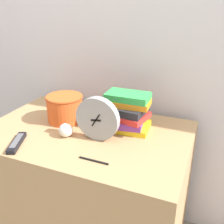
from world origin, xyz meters
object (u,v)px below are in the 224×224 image
at_px(book_stack, 126,112).
at_px(tv_remote, 17,143).
at_px(desk_clock, 97,119).
at_px(basket, 65,107).
at_px(crumpled_paper_ball, 66,130).
at_px(pen, 94,160).

height_order(book_stack, tv_remote, book_stack).
xyz_separation_m(desk_clock, tv_remote, (-0.32, -0.19, -0.09)).
height_order(book_stack, basket, book_stack).
distance_m(book_stack, crumpled_paper_ball, 0.31).
relative_size(book_stack, tv_remote, 1.49).
xyz_separation_m(desk_clock, pen, (0.06, -0.18, -0.10)).
xyz_separation_m(book_stack, pen, (-0.02, -0.33, -0.09)).
distance_m(desk_clock, pen, 0.21).
bearing_deg(pen, basket, 137.02).
relative_size(basket, pen, 1.50).
relative_size(desk_clock, tv_remote, 1.20).
bearing_deg(tv_remote, pen, 2.26).
height_order(desk_clock, pen, desk_clock).
relative_size(basket, tv_remote, 1.13).
bearing_deg(tv_remote, basket, 77.74).
height_order(crumpled_paper_ball, pen, crumpled_paper_ball).
distance_m(book_stack, pen, 0.34).
bearing_deg(crumpled_paper_ball, pen, -32.69).
xyz_separation_m(desk_clock, crumpled_paper_ball, (-0.15, -0.04, -0.07)).
height_order(book_stack, pen, book_stack).
relative_size(desk_clock, book_stack, 0.80).
relative_size(book_stack, basket, 1.32).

